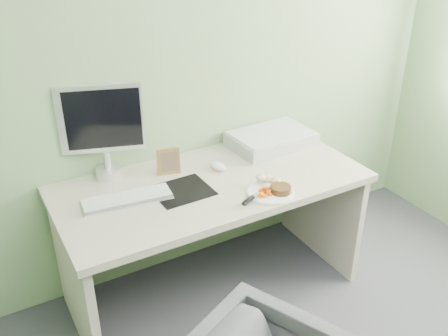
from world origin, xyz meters
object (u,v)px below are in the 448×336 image
desk (212,210)px  monitor (102,127)px  scanner (271,139)px  plate (270,192)px

desk → monitor: 0.72m
desk → scanner: scanner is taller
desk → monitor: monitor is taller
desk → plate: (0.19, -0.26, 0.19)m
desk → plate: bearing=-53.4°
desk → scanner: size_ratio=3.36×
scanner → monitor: 1.00m
scanner → monitor: size_ratio=0.95×
monitor → plate: bearing=-23.6°
scanner → monitor: monitor is taller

